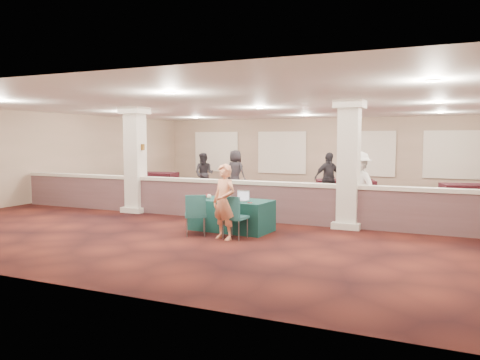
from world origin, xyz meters
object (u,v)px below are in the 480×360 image
at_px(near_table, 231,215).
at_px(far_table_front_left, 112,187).
at_px(conf_chair_main, 233,214).
at_px(far_table_back_right, 475,197).
at_px(attendee_c, 328,179).
at_px(attendee_d, 235,172).
at_px(far_table_back_left, 154,182).
at_px(attendee_a, 204,174).
at_px(far_table_back_center, 345,191).
at_px(far_table_front_center, 326,203).
at_px(conf_chair_side, 196,212).
at_px(woman, 224,202).
at_px(far_table_front_right, 403,203).
at_px(attendee_b, 359,185).

xyz_separation_m(near_table, far_table_front_left, (-6.86, 3.92, 0.02)).
xyz_separation_m(conf_chair_main, far_table_back_right, (5.19, 7.11, -0.17)).
bearing_deg(conf_chair_main, attendee_c, 88.91).
xyz_separation_m(far_table_back_right, attendee_d, (-8.75, 0.82, 0.49)).
xyz_separation_m(far_table_back_left, attendee_a, (2.55, -0.14, 0.44)).
xyz_separation_m(far_table_back_center, attendee_d, (-4.64, 0.82, 0.49)).
relative_size(near_table, far_table_front_center, 1.11).
distance_m(far_table_front_center, attendee_c, 2.27).
relative_size(far_table_back_left, attendee_c, 1.10).
distance_m(conf_chair_side, attendee_a, 8.34).
height_order(near_table, conf_chair_main, conf_chair_main).
bearing_deg(attendee_c, far_table_back_right, -34.44).
xyz_separation_m(near_table, attendee_d, (-3.09, 7.02, 0.52)).
bearing_deg(woman, attendee_c, 100.80).
height_order(far_table_front_right, attendee_b, attendee_b).
bearing_deg(attendee_c, woman, -140.89).
xyz_separation_m(far_table_front_right, attendee_a, (-7.91, 2.27, 0.49)).
bearing_deg(far_table_front_center, conf_chair_side, -115.35).
relative_size(far_table_back_center, attendee_a, 1.19).
relative_size(far_table_front_right, attendee_b, 0.91).
bearing_deg(attendee_d, conf_chair_side, 120.13).
relative_size(far_table_back_right, attendee_a, 1.19).
bearing_deg(attendee_a, conf_chair_side, -68.26).
bearing_deg(conf_chair_main, conf_chair_side, -172.46).
distance_m(far_table_front_left, attendee_a, 3.68).
bearing_deg(far_table_front_center, far_table_back_center, 90.00).
xyz_separation_m(attendee_b, attendee_d, (-5.64, 4.02, -0.05)).
bearing_deg(attendee_c, near_table, -145.19).
distance_m(near_table, attendee_d, 7.69).
bearing_deg(far_table_front_center, woman, -106.40).
bearing_deg(attendee_d, far_table_back_right, -173.47).
xyz_separation_m(far_table_back_left, far_table_back_right, (12.45, -0.41, 0.01)).
height_order(attendee_b, attendee_d, attendee_b).
bearing_deg(conf_chair_main, near_table, 122.43).
bearing_deg(far_table_front_left, attendee_c, 10.94).
bearing_deg(far_table_back_left, conf_chair_side, -50.08).
bearing_deg(attendee_b, woman, -76.59).
height_order(far_table_front_left, attendee_a, attendee_a).
xyz_separation_m(far_table_front_center, attendee_b, (1.00, -0.30, 0.58)).
bearing_deg(woman, conf_chair_side, -164.48).
bearing_deg(conf_chair_main, far_table_front_right, 62.67).
bearing_deg(conf_chair_side, far_table_front_right, 20.39).
bearing_deg(attendee_b, attendee_c, 163.30).
height_order(near_table, attendee_c, attendee_c).
relative_size(far_table_front_left, far_table_back_left, 1.00).
height_order(far_table_back_right, attendee_d, attendee_d).
height_order(far_table_front_left, far_table_back_left, far_table_front_left).
distance_m(near_table, conf_chair_main, 1.05).
xyz_separation_m(near_table, conf_chair_side, (-0.46, -0.96, 0.19)).
distance_m(woman, far_table_front_left, 8.69).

